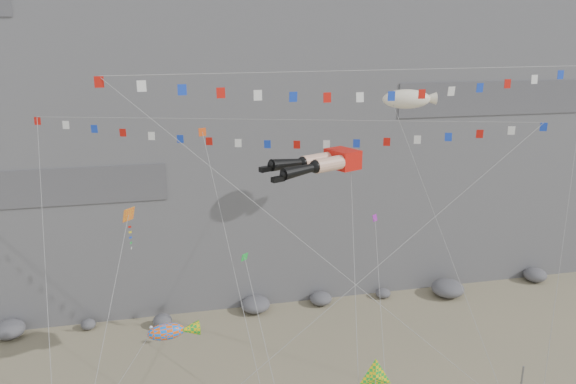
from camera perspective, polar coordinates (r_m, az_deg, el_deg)
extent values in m
cube|color=slate|center=(59.74, -6.26, 17.05)|extent=(80.00, 28.00, 50.00)
cube|color=red|center=(35.20, 5.58, 3.38)|extent=(2.14, 2.41, 1.18)
cylinder|color=#E7AE90|center=(33.64, 4.11, 2.83)|extent=(2.17, 1.62, 0.87)
sphere|color=black|center=(33.00, 2.82, 2.60)|extent=(0.80, 0.80, 0.80)
cone|color=black|center=(32.29, 1.22, 2.19)|extent=(2.46, 1.65, 0.81)
cube|color=black|center=(31.42, -1.03, 1.31)|extent=(0.84, 0.63, 0.29)
cylinder|color=#E7AE90|center=(34.50, 2.82, 3.18)|extent=(2.17, 1.62, 0.87)
sphere|color=black|center=(33.88, 1.53, 2.96)|extent=(0.80, 0.80, 0.80)
cone|color=black|center=(33.15, -0.05, 2.88)|extent=(2.48, 1.65, 0.87)
cube|color=black|center=(32.25, -2.28, 2.34)|extent=(0.84, 0.63, 0.29)
cylinder|color=gray|center=(31.60, 6.52, -13.74)|extent=(0.03, 0.03, 21.14)
cylinder|color=gray|center=(33.20, -10.05, -10.40)|extent=(0.03, 0.03, 26.17)
cylinder|color=gray|center=(34.60, 17.17, -6.57)|extent=(0.03, 0.03, 24.10)
cylinder|color=gray|center=(31.27, -18.83, -17.05)|extent=(0.03, 0.03, 16.64)
cylinder|color=gray|center=(40.43, 16.59, -5.33)|extent=(0.03, 0.03, 22.90)
cylinder|color=gray|center=(32.23, -4.69, -11.43)|extent=(0.03, 0.03, 22.04)
cylinder|color=gray|center=(34.48, 9.65, -15.28)|extent=(0.03, 0.03, 17.27)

